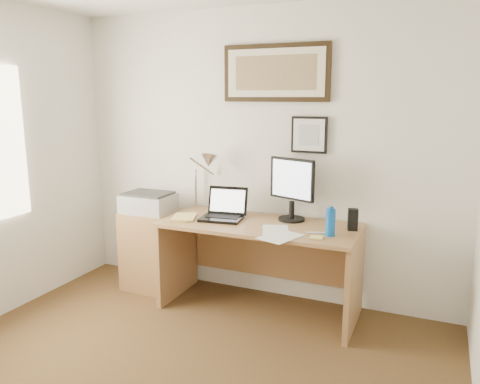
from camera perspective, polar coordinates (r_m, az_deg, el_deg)
The scene contains 17 objects.
wall_back at distance 4.09m, azimuth 2.34°, elevation 4.42°, with size 3.50×0.02×2.50m, color silver.
side_cabinet at distance 4.43m, azimuth -10.54°, elevation -6.96°, with size 0.50×0.40×0.73m, color olive.
water_bottle at distance 3.51m, azimuth 10.97°, elevation -3.66°, with size 0.07×0.07×0.20m, color #0E55B6.
bottle_cap at distance 3.48m, azimuth 11.04°, elevation -1.90°, with size 0.04×0.04×0.02m, color #0E55B6.
speaker at distance 3.69m, azimuth 13.58°, elevation -3.29°, with size 0.07×0.07×0.17m, color black.
paper_sheet_a at distance 3.62m, azimuth 4.35°, elevation -4.63°, with size 0.20×0.28×0.00m, color silver.
paper_sheet_b at distance 3.45m, azimuth 4.93°, elevation -5.44°, with size 0.22×0.32×0.00m, color silver.
sticky_pad at distance 3.45m, azimuth 9.31°, elevation -5.47°, with size 0.09×0.09×0.01m, color #EFE171.
marker_pen at distance 3.56m, azimuth 9.24°, elevation -4.93°, with size 0.02×0.02×0.14m, color white.
book at distance 3.99m, azimuth -8.14°, elevation -3.05°, with size 0.19×0.26×0.02m, color #E8CA6D.
desk at distance 3.95m, azimuth 2.80°, elevation -6.83°, with size 1.60×0.70×0.75m.
laptop at distance 3.93m, azimuth -2.01°, elevation -2.46°, with size 0.37×0.34×0.26m.
lcd_monitor at distance 3.84m, azimuth 6.34°, elevation 0.72°, with size 0.41×0.22×0.52m.
printer at distance 4.31m, azimuth -11.09°, elevation -1.24°, with size 0.44×0.34×0.18m.
desk_lamp at distance 4.10m, azimuth -3.97°, elevation 3.52°, with size 0.29×0.27×0.53m.
picture_large at distance 3.99m, azimuth 4.35°, elevation 14.28°, with size 0.92×0.04×0.47m.
picture_small at distance 3.91m, azimuth 8.43°, elevation 6.91°, with size 0.30×0.03×0.30m.
Camera 1 is at (1.45, -1.79, 1.76)m, focal length 35.00 mm.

